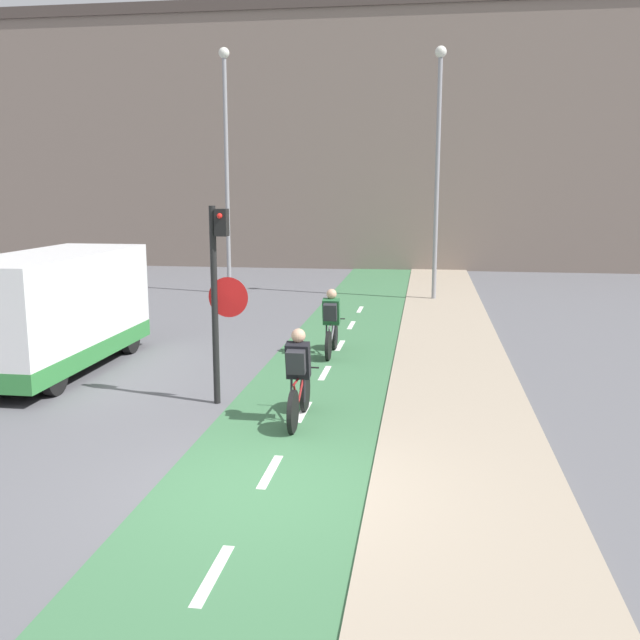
% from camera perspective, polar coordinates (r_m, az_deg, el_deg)
% --- Properties ---
extents(ground_plane, '(120.00, 120.00, 0.00)m').
position_cam_1_polar(ground_plane, '(8.91, -4.71, -13.34)').
color(ground_plane, '#5B5B60').
extents(bike_lane, '(2.59, 60.00, 0.02)m').
position_cam_1_polar(bike_lane, '(8.91, -4.70, -13.27)').
color(bike_lane, '#3D7047').
rests_on(bike_lane, ground_plane).
extents(sidewalk_strip, '(2.40, 60.00, 0.05)m').
position_cam_1_polar(sidewalk_strip, '(8.72, 11.97, -13.93)').
color(sidewalk_strip, gray).
rests_on(sidewalk_strip, ground_plane).
extents(building_row_background, '(60.00, 5.20, 11.63)m').
position_cam_1_polar(building_row_background, '(34.37, 5.43, 14.19)').
color(building_row_background, slate).
rests_on(building_row_background, ground_plane).
extents(traffic_light_pole, '(0.67, 0.25, 3.32)m').
position_cam_1_polar(traffic_light_pole, '(11.85, -8.10, 2.89)').
color(traffic_light_pole, black).
rests_on(traffic_light_pole, ground_plane).
extents(street_lamp_far, '(0.36, 0.36, 8.13)m').
position_cam_1_polar(street_lamp_far, '(24.78, -7.51, 13.36)').
color(street_lamp_far, gray).
rests_on(street_lamp_far, ground_plane).
extents(street_lamp_sidewalk, '(0.36, 0.36, 7.89)m').
position_cam_1_polar(street_lamp_sidewalk, '(23.31, 9.41, 13.18)').
color(street_lamp_sidewalk, gray).
rests_on(street_lamp_sidewalk, ground_plane).
extents(cyclist_near, '(0.46, 1.73, 1.49)m').
position_cam_1_polar(cyclist_near, '(11.00, -1.74, -4.70)').
color(cyclist_near, black).
rests_on(cyclist_near, ground_plane).
extents(cyclist_far, '(0.46, 1.69, 1.47)m').
position_cam_1_polar(cyclist_far, '(15.39, 0.91, -0.31)').
color(cyclist_far, black).
rests_on(cyclist_far, ground_plane).
extents(van, '(1.92, 5.08, 2.34)m').
position_cam_1_polar(van, '(15.04, -20.56, 0.49)').
color(van, white).
rests_on(van, ground_plane).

